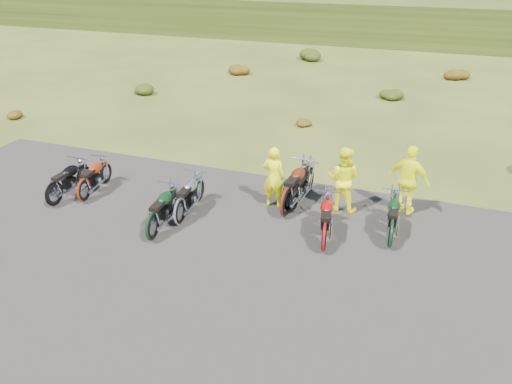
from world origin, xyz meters
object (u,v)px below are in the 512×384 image
at_px(motorcycle_3, 181,224).
at_px(person_middle, 274,178).
at_px(motorcycle_0, 57,206).
at_px(motorcycle_7, 389,247).

xyz_separation_m(motorcycle_3, person_middle, (1.98, 1.78, 0.88)).
distance_m(motorcycle_0, motorcycle_7, 9.11).
height_order(motorcycle_7, person_middle, person_middle).
distance_m(motorcycle_3, motorcycle_7, 5.33).
bearing_deg(motorcycle_3, motorcycle_0, 89.63).
bearing_deg(motorcycle_0, motorcycle_3, -86.10).
height_order(motorcycle_3, motorcycle_7, motorcycle_3).
distance_m(motorcycle_0, motorcycle_3, 3.79).
height_order(motorcycle_0, person_middle, person_middle).
relative_size(motorcycle_7, person_middle, 1.13).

